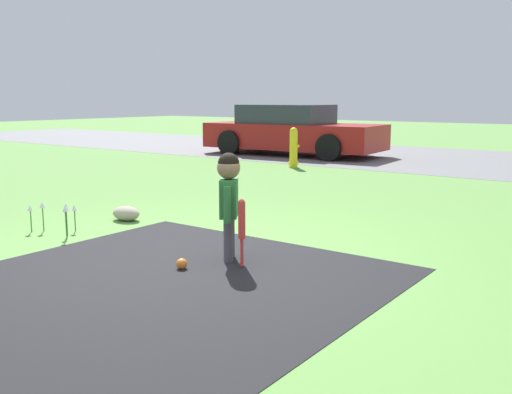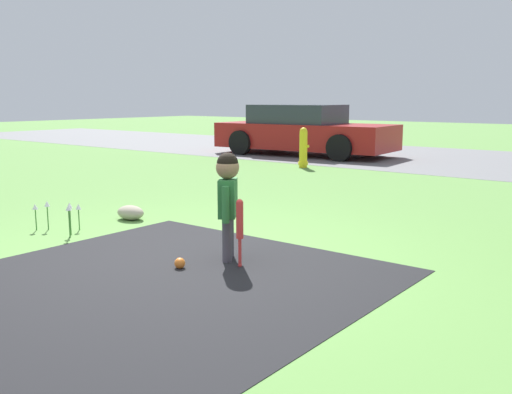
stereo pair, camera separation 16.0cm
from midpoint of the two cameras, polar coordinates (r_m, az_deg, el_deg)
ground_plane at (r=5.09m, az=-5.19°, el=-6.34°), size 60.00×60.00×0.00m
street_strip at (r=13.80m, az=23.84°, el=3.14°), size 40.00×6.00×0.01m
child at (r=4.97m, az=-1.92°, el=0.62°), size 0.27×0.33×0.95m
baseball_bat at (r=4.79m, az=-0.68°, el=-2.65°), size 0.06×0.06×0.59m
sports_ball at (r=4.86m, az=-6.69°, el=-6.59°), size 0.09×0.09×0.09m
fire_hydrant at (r=11.80m, az=5.15°, el=4.88°), size 0.23×0.20×0.83m
parked_car at (r=14.47m, az=5.06°, el=6.57°), size 4.56×2.14×1.26m
flower_bed at (r=6.38m, az=-18.36°, el=-1.06°), size 0.64×0.36×0.35m
edging_rock at (r=6.87m, az=-11.78°, el=-1.54°), size 0.37×0.25×0.17m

